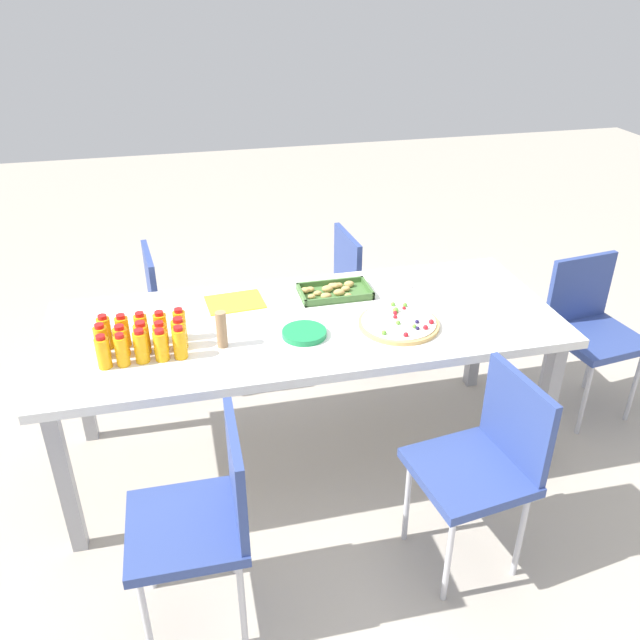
{
  "coord_description": "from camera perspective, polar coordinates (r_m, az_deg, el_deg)",
  "views": [
    {
      "loc": [
        -0.52,
        -2.47,
        2.14
      ],
      "look_at": [
        0.06,
        -0.05,
        0.77
      ],
      "focal_mm": 36.47,
      "sensor_mm": 36.0,
      "label": 1
    }
  ],
  "objects": [
    {
      "name": "fruit_pizza",
      "position": [
        2.85,
        6.94,
        -0.28
      ],
      "size": [
        0.35,
        0.35,
        0.05
      ],
      "color": "tan",
      "rests_on": "party_table"
    },
    {
      "name": "juice_bottle_1",
      "position": [
        2.65,
        -17.0,
        -2.57
      ],
      "size": [
        0.05,
        0.05,
        0.14
      ],
      "color": "#F9AC14",
      "rests_on": "party_table"
    },
    {
      "name": "juice_bottle_2",
      "position": [
        2.65,
        -15.43,
        -2.26
      ],
      "size": [
        0.06,
        0.06,
        0.14
      ],
      "color": "#F9AD14",
      "rests_on": "party_table"
    },
    {
      "name": "juice_bottle_11",
      "position": [
        2.78,
        -16.91,
        -0.95
      ],
      "size": [
        0.05,
        0.05,
        0.14
      ],
      "color": "#F9AC14",
      "rests_on": "party_table"
    },
    {
      "name": "plate_stack",
      "position": [
        2.76,
        -1.39,
        -1.16
      ],
      "size": [
        0.19,
        0.19,
        0.02
      ],
      "color": "#1E8C4C",
      "rests_on": "party_table"
    },
    {
      "name": "juice_bottle_8",
      "position": [
        2.71,
        -13.81,
        -1.48
      ],
      "size": [
        0.06,
        0.06,
        0.13
      ],
      "color": "#F9AD14",
      "rests_on": "party_table"
    },
    {
      "name": "juice_bottle_9",
      "position": [
        2.71,
        -12.24,
        -1.19
      ],
      "size": [
        0.06,
        0.06,
        0.14
      ],
      "color": "#F9AD14",
      "rests_on": "party_table"
    },
    {
      "name": "juice_bottle_13",
      "position": [
        2.78,
        -13.81,
        -0.6
      ],
      "size": [
        0.06,
        0.06,
        0.14
      ],
      "color": "#F9AC14",
      "rests_on": "party_table"
    },
    {
      "name": "juice_bottle_3",
      "position": [
        2.64,
        -13.78,
        -2.19
      ],
      "size": [
        0.06,
        0.06,
        0.14
      ],
      "color": "#FAAE14",
      "rests_on": "party_table"
    },
    {
      "name": "party_table",
      "position": [
        2.91,
        -1.29,
        -1.1
      ],
      "size": [
        2.25,
        0.89,
        0.75
      ],
      "color": "white",
      "rests_on": "ground_plane"
    },
    {
      "name": "juice_bottle_4",
      "position": [
        2.64,
        -12.2,
        -1.98
      ],
      "size": [
        0.06,
        0.06,
        0.14
      ],
      "color": "#FAAC14",
      "rests_on": "party_table"
    },
    {
      "name": "juice_bottle_10",
      "position": [
        2.79,
        -18.35,
        -1.05
      ],
      "size": [
        0.05,
        0.05,
        0.15
      ],
      "color": "#FAAC14",
      "rests_on": "party_table"
    },
    {
      "name": "chair_far_left",
      "position": [
        3.62,
        -12.46,
        1.21
      ],
      "size": [
        0.44,
        0.44,
        0.83
      ],
      "rotation": [
        0.0,
        0.0,
        -1.47
      ],
      "color": "#33478C",
      "rests_on": "ground_plane"
    },
    {
      "name": "chair_end",
      "position": [
        3.64,
        22.6,
        -0.26
      ],
      "size": [
        0.45,
        0.45,
        0.83
      ],
      "rotation": [
        0.0,
        0.0,
        3.27
      ],
      "color": "#33478C",
      "rests_on": "ground_plane"
    },
    {
      "name": "juice_bottle_6",
      "position": [
        2.71,
        -17.03,
        -1.81
      ],
      "size": [
        0.06,
        0.06,
        0.14
      ],
      "color": "#F9AC14",
      "rests_on": "party_table"
    },
    {
      "name": "ground_plane",
      "position": [
        3.31,
        -1.16,
        -11.43
      ],
      "size": [
        12.0,
        12.0,
        0.0
      ],
      "primitive_type": "plane",
      "color": "#B2A899"
    },
    {
      "name": "juice_bottle_14",
      "position": [
        2.77,
        -12.18,
        -0.44
      ],
      "size": [
        0.05,
        0.05,
        0.15
      ],
      "color": "#FAAC14",
      "rests_on": "party_table"
    },
    {
      "name": "paper_folder",
      "position": [
        3.05,
        -7.48,
        1.57
      ],
      "size": [
        0.27,
        0.22,
        0.01
      ],
      "primitive_type": "cube",
      "rotation": [
        0.0,
        0.0,
        0.08
      ],
      "color": "yellow",
      "rests_on": "party_table"
    },
    {
      "name": "chair_far_right",
      "position": [
        3.77,
        4.02,
        3.04
      ],
      "size": [
        0.43,
        0.43,
        0.83
      ],
      "rotation": [
        0.0,
        0.0,
        -1.5
      ],
      "color": "#33478C",
      "rests_on": "ground_plane"
    },
    {
      "name": "cardboard_tube",
      "position": [
        2.68,
        -8.63,
        -0.83
      ],
      "size": [
        0.04,
        0.04,
        0.16
      ],
      "primitive_type": "cylinder",
      "color": "#9E7A56",
      "rests_on": "party_table"
    },
    {
      "name": "juice_bottle_0",
      "position": [
        2.66,
        -18.49,
        -2.71
      ],
      "size": [
        0.05,
        0.05,
        0.14
      ],
      "color": "#F9AE14",
      "rests_on": "party_table"
    },
    {
      "name": "chair_near_right",
      "position": [
        2.59,
        14.35,
        -11.58
      ],
      "size": [
        0.45,
        0.45,
        0.83
      ],
      "rotation": [
        0.0,
        0.0,
        1.71
      ],
      "color": "#33478C",
      "rests_on": "ground_plane"
    },
    {
      "name": "napkin_stack",
      "position": [
        3.23,
        6.4,
        3.28
      ],
      "size": [
        0.15,
        0.15,
        0.01
      ],
      "primitive_type": "cube",
      "color": "white",
      "rests_on": "party_table"
    },
    {
      "name": "chair_near_left",
      "position": [
        2.33,
        -10.06,
        -16.32
      ],
      "size": [
        0.4,
        0.4,
        0.83
      ],
      "rotation": [
        0.0,
        0.0,
        1.56
      ],
      "color": "#33478C",
      "rests_on": "ground_plane"
    },
    {
      "name": "juice_bottle_5",
      "position": [
        2.72,
        -18.59,
        -1.82
      ],
      "size": [
        0.06,
        0.06,
        0.15
      ],
      "color": "#F9AE14",
      "rests_on": "party_table"
    },
    {
      "name": "juice_bottle_7",
      "position": [
        2.71,
        -15.34,
        -1.57
      ],
      "size": [
        0.06,
        0.06,
        0.14
      ],
      "color": "#F9AE14",
      "rests_on": "party_table"
    },
    {
      "name": "snack_tray",
      "position": [
        3.1,
        1.19,
        2.52
      ],
      "size": [
        0.34,
        0.2,
        0.04
      ],
      "color": "#477238",
      "rests_on": "party_table"
    },
    {
      "name": "juice_bottle_12",
      "position": [
        2.77,
        -15.39,
        -0.78
      ],
      "size": [
        0.05,
        0.05,
        0.15
      ],
      "color": "#F9AC14",
      "rests_on": "party_table"
    }
  ]
}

